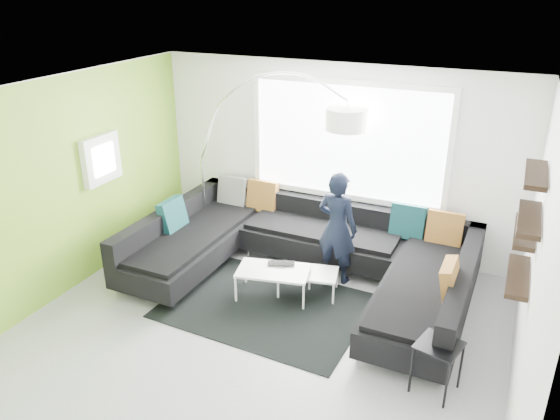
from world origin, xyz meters
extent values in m
plane|color=gray|center=(0.00, 0.00, 0.00)|extent=(5.50, 5.50, 0.00)
cube|color=white|center=(0.00, 2.50, 1.40)|extent=(5.50, 0.04, 2.80)
cube|color=white|center=(0.00, -2.50, 1.40)|extent=(5.50, 0.04, 2.80)
cube|color=white|center=(-2.75, 0.00, 1.40)|extent=(0.04, 5.00, 2.80)
cube|color=white|center=(2.75, 0.00, 1.40)|extent=(0.04, 5.00, 2.80)
cube|color=silver|center=(0.00, 0.00, 2.80)|extent=(5.50, 5.00, 0.04)
cube|color=#7FB72D|center=(-2.74, 0.00, 1.40)|extent=(0.01, 5.00, 2.80)
cube|color=white|center=(0.20, 2.46, 1.70)|extent=(2.96, 0.06, 1.68)
cube|color=white|center=(-2.68, 0.60, 1.60)|extent=(0.12, 0.66, 0.66)
cube|color=black|center=(2.64, 0.40, 1.70)|extent=(0.20, 1.24, 0.95)
cube|color=black|center=(0.04, 1.11, 0.23)|extent=(4.39, 2.76, 0.46)
cube|color=black|center=(0.04, 1.11, 0.63)|extent=(4.39, 2.76, 0.34)
cube|color=brown|center=(0.04, 1.11, 0.70)|extent=(3.89, 0.30, 0.48)
cube|color=black|center=(-0.17, 0.47, 0.01)|extent=(2.56, 1.92, 0.01)
cube|color=white|center=(0.01, 0.86, 0.20)|extent=(1.31, 0.93, 0.39)
cube|color=black|center=(2.05, -0.21, 0.28)|extent=(0.49, 0.49, 0.56)
imported|color=black|center=(0.41, 1.50, 0.78)|extent=(0.70, 0.56, 1.56)
imported|color=black|center=(-0.13, 0.86, 0.40)|extent=(0.51, 0.47, 0.03)
camera|label=1|loc=(2.42, -4.86, 3.88)|focal=35.00mm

